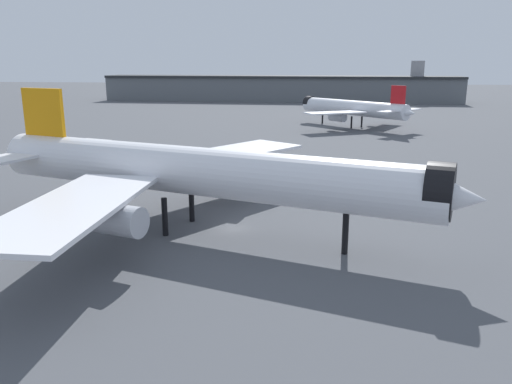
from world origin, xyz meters
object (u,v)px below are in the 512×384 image
Objects in this scene: airliner_far_taxiway at (353,108)px; traffic_cone_near_nose at (352,174)px; baggage_tug_wing at (206,162)px; airliner_near_gate at (194,172)px.

airliner_far_taxiway reaches higher than traffic_cone_near_nose.
airliner_near_gate is at bearing -61.09° from baggage_tug_wing.
baggage_tug_wing is at bearing 171.11° from traffic_cone_near_nose.
airliner_near_gate is at bearing -121.13° from traffic_cone_near_nose.
traffic_cone_near_nose is (-3.27, -73.91, -5.80)m from airliner_far_taxiway.
airliner_far_taxiway is at bearing 93.76° from airliner_near_gate.
airliner_far_taxiway reaches higher than baggage_tug_wing.
baggage_tug_wing is at bearing 108.00° from airliner_far_taxiway.
airliner_far_taxiway is at bearing 87.47° from traffic_cone_near_nose.
airliner_near_gate reaches higher than airliner_far_taxiway.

